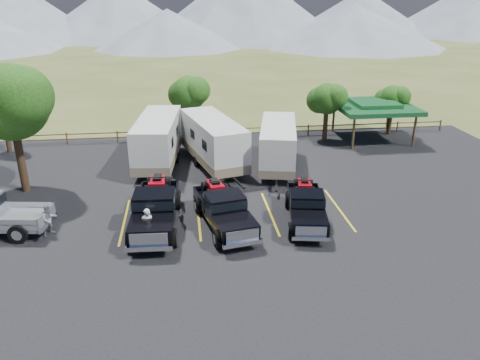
{
  "coord_description": "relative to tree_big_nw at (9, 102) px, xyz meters",
  "views": [
    {
      "loc": [
        -2.57,
        -19.17,
        11.63
      ],
      "look_at": [
        0.46,
        5.27,
        1.6
      ],
      "focal_mm": 35.0,
      "sensor_mm": 36.0,
      "label": 1
    }
  ],
  "objects": [
    {
      "name": "rig_right",
      "position": [
        16.27,
        -6.17,
        -4.63
      ],
      "size": [
        2.78,
        5.99,
        1.92
      ],
      "rotation": [
        0.0,
        0.0,
        -0.17
      ],
      "color": "black",
      "rests_on": "asphalt_lot"
    },
    {
      "name": "trailer_center",
      "position": [
        11.95,
        2.99,
        -3.79
      ],
      "size": [
        4.43,
        9.67,
        3.37
      ],
      "rotation": [
        0.0,
        0.0,
        0.26
      ],
      "color": "silver",
      "rests_on": "asphalt_lot"
    },
    {
      "name": "mountain_range",
      "position": [
        4.92,
        96.95,
        2.28
      ],
      "size": [
        209.0,
        71.0,
        20.0
      ],
      "color": "slate",
      "rests_on": "ground"
    },
    {
      "name": "tree_ne_b",
      "position": [
        27.52,
        8.99,
        -2.47
      ],
      "size": [
        2.77,
        2.59,
        4.27
      ],
      "color": "black",
      "rests_on": "ground"
    },
    {
      "name": "stall_lines",
      "position": [
        12.55,
        -5.03,
        -5.55
      ],
      "size": [
        12.12,
        5.5,
        0.01
      ],
      "color": "gold",
      "rests_on": "asphalt_lot"
    },
    {
      "name": "tree_ne_a",
      "position": [
        21.52,
        7.99,
        -2.11
      ],
      "size": [
        3.11,
        2.92,
        4.76
      ],
      "color": "black",
      "rests_on": "ground"
    },
    {
      "name": "pavilion",
      "position": [
        25.55,
        7.97,
        -2.81
      ],
      "size": [
        6.2,
        6.2,
        3.22
      ],
      "color": "#513A22",
      "rests_on": "ground"
    },
    {
      "name": "tree_north",
      "position": [
        10.52,
        9.99,
        -1.76
      ],
      "size": [
        3.46,
        3.24,
        5.25
      ],
      "color": "black",
      "rests_on": "ground"
    },
    {
      "name": "trailer_left",
      "position": [
        8.13,
        3.7,
        -3.78
      ],
      "size": [
        3.36,
        9.83,
        3.4
      ],
      "rotation": [
        0.0,
        0.0,
        -0.11
      ],
      "color": "silver",
      "rests_on": "asphalt_lot"
    },
    {
      "name": "tree_big_nw",
      "position": [
        0.0,
        0.0,
        0.0
      ],
      "size": [
        5.54,
        5.18,
        7.84
      ],
      "color": "black",
      "rests_on": "ground"
    },
    {
      "name": "person_a",
      "position": [
        7.99,
        -7.54,
        -4.63
      ],
      "size": [
        0.71,
        0.5,
        1.85
      ],
      "primitive_type": "imported",
      "rotation": [
        0.0,
        0.0,
        3.23
      ],
      "color": "#BBBBBB",
      "rests_on": "asphalt_lot"
    },
    {
      "name": "person_b",
      "position": [
        3.0,
        -6.06,
        -4.71
      ],
      "size": [
        1.04,
        1.04,
        1.7
      ],
      "primitive_type": "imported",
      "rotation": [
        0.0,
        0.0,
        0.78
      ],
      "color": "gray",
      "rests_on": "asphalt_lot"
    },
    {
      "name": "rig_center",
      "position": [
        11.85,
        -6.14,
        -4.56
      ],
      "size": [
        3.15,
        6.46,
        2.07
      ],
      "rotation": [
        0.0,
        0.0,
        0.2
      ],
      "color": "black",
      "rests_on": "asphalt_lot"
    },
    {
      "name": "trailer_right",
      "position": [
        16.37,
        2.07,
        -3.93
      ],
      "size": [
        3.78,
        9.0,
        3.12
      ],
      "rotation": [
        0.0,
        0.0,
        -0.21
      ],
      "color": "silver",
      "rests_on": "asphalt_lot"
    },
    {
      "name": "rail_fence",
      "position": [
        14.55,
        9.47,
        -4.99
      ],
      "size": [
        36.12,
        0.12,
        1.0
      ],
      "color": "#513A22",
      "rests_on": "ground"
    },
    {
      "name": "rig_left",
      "position": [
        8.3,
        -5.79,
        -4.47
      ],
      "size": [
        2.64,
        6.85,
        2.25
      ],
      "rotation": [
        0.0,
        0.0,
        -0.05
      ],
      "color": "black",
      "rests_on": "asphalt_lot"
    },
    {
      "name": "ground",
      "position": [
        12.55,
        -9.03,
        -5.6
      ],
      "size": [
        320.0,
        320.0,
        0.0
      ],
      "primitive_type": "plane",
      "color": "#414A1F",
      "rests_on": "ground"
    },
    {
      "name": "tree_nw_small",
      "position": [
        -3.48,
        7.99,
        -2.81
      ],
      "size": [
        2.59,
        2.43,
        3.85
      ],
      "color": "black",
      "rests_on": "ground"
    },
    {
      "name": "asphalt_lot",
      "position": [
        12.55,
        -6.03,
        -5.58
      ],
      "size": [
        44.0,
        34.0,
        0.04
      ],
      "primitive_type": "cube",
      "color": "black",
      "rests_on": "ground"
    }
  ]
}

